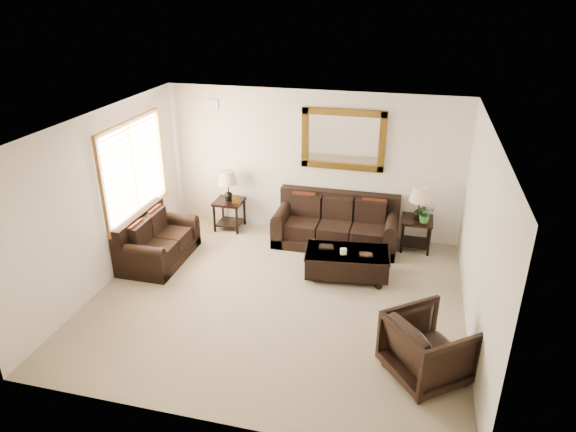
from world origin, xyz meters
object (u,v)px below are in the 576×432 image
(armchair, at_px, (429,345))
(sofa, at_px, (336,227))
(coffee_table, at_px, (347,261))
(end_table_right, at_px, (419,209))
(end_table_left, at_px, (228,192))
(loveseat, at_px, (156,243))

(armchair, bearing_deg, sofa, -11.20)
(coffee_table, distance_m, armchair, 2.46)
(end_table_right, distance_m, armchair, 3.39)
(end_table_right, bearing_deg, end_table_left, 179.97)
(armchair, bearing_deg, loveseat, 29.72)
(loveseat, distance_m, end_table_left, 1.76)
(loveseat, bearing_deg, coffee_table, -85.89)
(loveseat, height_order, end_table_right, end_table_right)
(loveseat, height_order, coffee_table, loveseat)
(sofa, bearing_deg, end_table_left, 176.49)
(sofa, relative_size, armchair, 2.44)
(end_table_right, bearing_deg, coffee_table, -129.91)
(coffee_table, bearing_deg, end_table_right, 43.10)
(loveseat, xyz_separation_m, coffee_table, (3.26, 0.23, -0.03))
(end_table_left, xyz_separation_m, armchair, (3.75, -3.37, -0.31))
(sofa, relative_size, end_table_right, 1.87)
(end_table_left, height_order, armchair, end_table_left)
(loveseat, xyz_separation_m, end_table_right, (4.33, 1.51, 0.46))
(sofa, bearing_deg, coffee_table, -72.52)
(sofa, relative_size, end_table_left, 1.89)
(loveseat, distance_m, end_table_right, 4.61)
(end_table_right, height_order, armchair, end_table_right)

